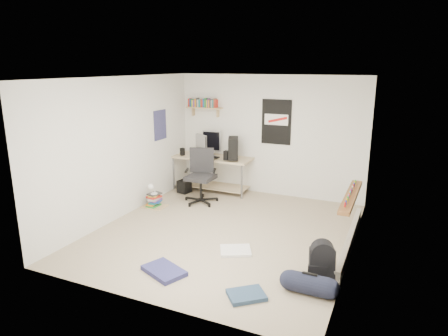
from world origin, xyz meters
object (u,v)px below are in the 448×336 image
at_px(office_chair, 201,179).
at_px(duffel_bag, 309,283).
at_px(backpack, 322,265).
at_px(book_stack, 154,199).
at_px(desk, 213,174).

height_order(office_chair, duffel_bag, office_chair).
bearing_deg(backpack, office_chair, 127.29).
bearing_deg(book_stack, duffel_bag, -27.82).
bearing_deg(desk, book_stack, -95.73).
distance_m(desk, duffel_bag, 4.35).
xyz_separation_m(desk, office_chair, (0.14, -0.85, 0.13)).
bearing_deg(desk, duffel_bag, -33.11).
relative_size(office_chair, book_stack, 2.40).
bearing_deg(office_chair, backpack, -56.53).
relative_size(office_chair, backpack, 2.55).
bearing_deg(backpack, duffel_bag, -116.86).
bearing_deg(duffel_bag, book_stack, 152.65).
xyz_separation_m(desk, backpack, (2.93, -2.87, -0.16)).
xyz_separation_m(duffel_bag, book_stack, (-3.43, 1.81, 0.01)).
relative_size(desk, duffel_bag, 3.52).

